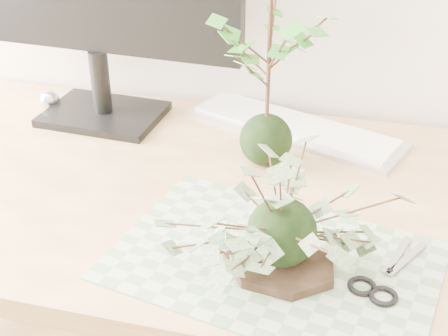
% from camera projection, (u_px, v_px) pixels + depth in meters
% --- Properties ---
extents(desk, '(1.60, 0.70, 0.74)m').
position_uv_depth(desk, '(260.00, 235.00, 1.14)').
color(desk, tan).
rests_on(desk, ground_plane).
extents(cutting_mat, '(0.53, 0.40, 0.00)m').
position_uv_depth(cutting_mat, '(274.00, 261.00, 0.94)').
color(cutting_mat, '#668861').
rests_on(cutting_mat, desk).
extents(stone_dish, '(0.19, 0.19, 0.01)m').
position_uv_depth(stone_dish, '(280.00, 264.00, 0.92)').
color(stone_dish, black).
rests_on(stone_dish, cutting_mat).
extents(ivy_kokedama, '(0.35, 0.35, 0.20)m').
position_uv_depth(ivy_kokedama, '(284.00, 204.00, 0.86)').
color(ivy_kokedama, black).
rests_on(ivy_kokedama, stone_dish).
extents(maple_kokedama, '(0.24, 0.24, 0.42)m').
position_uv_depth(maple_kokedama, '(271.00, 13.00, 1.05)').
color(maple_kokedama, black).
rests_on(maple_kokedama, desk).
extents(keyboard, '(0.48, 0.29, 0.02)m').
position_uv_depth(keyboard, '(294.00, 127.00, 1.31)').
color(keyboard, silver).
rests_on(keyboard, desk).
extents(foil_ball, '(0.04, 0.04, 0.04)m').
position_uv_depth(foil_ball, '(49.00, 100.00, 1.39)').
color(foil_ball, white).
rests_on(foil_ball, desk).
extents(scissors, '(0.09, 0.17, 0.01)m').
position_uv_depth(scissors, '(387.00, 285.00, 0.88)').
color(scissors, '#939497').
rests_on(scissors, cutting_mat).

